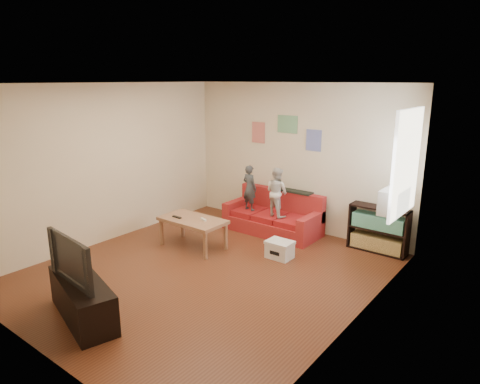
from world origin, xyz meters
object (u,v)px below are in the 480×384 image
Objects in this scene: sofa at (274,218)px; bookshelf at (378,232)px; coffee_table at (193,223)px; child_a at (250,188)px; tv_stand at (82,299)px; television at (78,258)px; file_box at (280,249)px; child_b at (277,192)px.

bookshelf is at bearing 7.30° from sofa.
bookshelf reaches higher than coffee_table.
sofa is 1.58× the size of coffee_table.
child_a is 0.76× the size of coffee_table.
child_a is 0.66× the size of tv_stand.
sofa is 1.79× the size of television.
file_box is 3.11m from television.
sofa is 0.72m from child_a.
child_a is 0.96× the size of child_b.
child_a is 2.09× the size of file_box.
television is (-0.89, -2.92, 0.62)m from file_box.
bookshelf is at bearing -154.51° from child_b.
file_box is at bearing 79.65° from television.
child_a is 2.40m from bookshelf.
television reaches higher than bookshelf.
bookshelf reaches higher than tv_stand.
child_b is 1.83m from bookshelf.
file_box is (1.20, -0.82, -0.65)m from child_a.
file_box is at bearing 89.60° from tv_stand.
tv_stand is 0.53m from television.
coffee_table reaches higher than file_box.
television is (0.00, 0.00, 0.53)m from tv_stand.
coffee_table is (-0.20, -1.33, -0.37)m from child_a.
file_box is (-1.12, -1.22, -0.20)m from bookshelf.
child_b reaches higher than file_box.
bookshelf is at bearing 70.67° from television.
sofa reaches higher than tv_stand.
child_b is 3.79m from tv_stand.
television reaches higher than coffee_table.
child_a is 3.75m from television.
television is (-0.29, -3.73, -0.04)m from child_b.
television is (-0.15, -3.89, 0.51)m from sofa.
sofa reaches higher than bookshelf.
child_a is at bearing 81.50° from coffee_table.
sofa is at bearing 66.38° from coffee_table.
child_b is 1.59m from coffee_table.
child_a reaches higher than sofa.
tv_stand is 1.31× the size of television.
child_b reaches higher than sofa.
bookshelf is 0.74× the size of tv_stand.
tv_stand is at bearing -107.05° from file_box.
tv_stand is (0.50, -2.41, -0.19)m from coffee_table.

